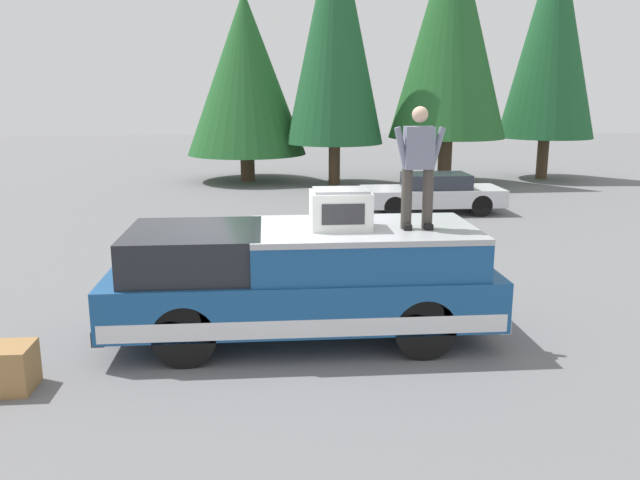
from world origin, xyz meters
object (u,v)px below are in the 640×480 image
(parked_car_silver, at_px, (433,193))
(pickup_truck, at_px, (303,280))
(wooden_crate, at_px, (9,368))
(person_on_truck_bed, at_px, (418,164))
(compressor_unit, at_px, (341,209))

(parked_car_silver, bearing_deg, pickup_truck, 155.46)
(pickup_truck, relative_size, wooden_crate, 9.89)
(person_on_truck_bed, distance_m, wooden_crate, 5.84)
(compressor_unit, bearing_deg, parked_car_silver, -21.71)
(pickup_truck, xyz_separation_m, wooden_crate, (-1.41, 3.63, -0.59))
(compressor_unit, bearing_deg, wooden_crate, 107.70)
(compressor_unit, height_order, wooden_crate, compressor_unit)
(pickup_truck, distance_m, compressor_unit, 1.18)
(pickup_truck, height_order, parked_car_silver, pickup_truck)
(person_on_truck_bed, bearing_deg, compressor_unit, 84.87)
(wooden_crate, bearing_deg, person_on_truck_bed, -76.73)
(compressor_unit, height_order, person_on_truck_bed, person_on_truck_bed)
(person_on_truck_bed, relative_size, parked_car_silver, 0.41)
(parked_car_silver, height_order, wooden_crate, parked_car_silver)
(pickup_truck, bearing_deg, wooden_crate, 111.21)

